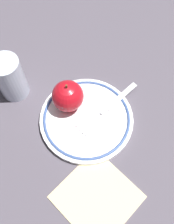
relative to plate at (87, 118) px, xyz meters
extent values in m
plane|color=#4F4954|center=(0.00, 0.00, -0.01)|extent=(2.00, 2.00, 0.00)
cylinder|color=white|center=(0.00, 0.00, 0.00)|extent=(0.20, 0.20, 0.01)
torus|color=#3B5695|center=(0.00, 0.00, 0.00)|extent=(0.19, 0.19, 0.01)
sphere|color=red|center=(0.01, 0.05, 0.04)|extent=(0.07, 0.07, 0.07)
cylinder|color=brown|center=(0.01, 0.05, 0.08)|extent=(0.00, 0.00, 0.01)
cube|color=silver|center=(0.08, -0.05, 0.01)|extent=(0.09, 0.04, 0.00)
cube|color=silver|center=(0.03, -0.03, 0.01)|extent=(0.02, 0.01, 0.00)
cube|color=silver|center=(-0.01, 0.00, 0.01)|extent=(0.06, 0.02, 0.00)
cube|color=silver|center=(-0.01, -0.01, 0.01)|extent=(0.06, 0.02, 0.00)
cube|color=silver|center=(-0.01, -0.02, 0.01)|extent=(0.06, 0.02, 0.00)
cube|color=silver|center=(-0.01, -0.03, 0.01)|extent=(0.06, 0.02, 0.00)
cylinder|color=silver|center=(-0.01, 0.18, 0.04)|extent=(0.06, 0.06, 0.10)
cube|color=beige|center=(-0.14, -0.09, -0.01)|extent=(0.17, 0.17, 0.01)
camera|label=1|loc=(-0.20, -0.11, 0.49)|focal=40.00mm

